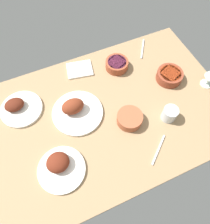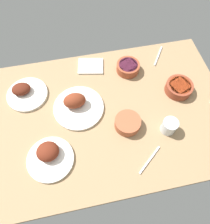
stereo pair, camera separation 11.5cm
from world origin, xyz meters
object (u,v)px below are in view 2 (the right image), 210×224
object	(u,v)px
plate_center_main	(25,93)
bowl_sauce	(179,87)
bowl_potatoes	(128,123)
folded_napkin	(91,66)
spoon_loose	(158,56)
fork_loose	(150,160)
plate_far_side	(49,156)
plate_near_viewer	(77,105)
water_tumbler	(169,126)
bowl_onions	(128,67)

from	to	relation	value
plate_center_main	bowl_sauce	bearing A→B (deg)	170.09
plate_center_main	bowl_sauce	size ratio (longest dim) A/B	1.52
plate_center_main	bowl_potatoes	world-z (taller)	plate_center_main
folded_napkin	spoon_loose	size ratio (longest dim) A/B	0.89
fork_loose	plate_center_main	bearing A→B (deg)	99.91
plate_far_side	bowl_potatoes	xyz separation A→B (cm)	(-41.96, -9.14, 0.41)
bowl_sauce	spoon_loose	bearing A→B (deg)	-84.58
plate_near_viewer	water_tumbler	world-z (taller)	plate_near_viewer
bowl_sauce	spoon_loose	xyz separation A→B (cm)	(2.64, -27.83, -2.68)
plate_near_viewer	bowl_potatoes	xyz separation A→B (cm)	(-24.59, 16.58, 0.37)
bowl_sauce	bowl_potatoes	size ratio (longest dim) A/B	1.11
spoon_loose	fork_loose	bearing A→B (deg)	-167.94
plate_near_viewer	bowl_potatoes	size ratio (longest dim) A/B	2.04
bowl_potatoes	bowl_onions	bearing A→B (deg)	-104.98
plate_near_viewer	spoon_loose	distance (cm)	63.00
fork_loose	spoon_loose	world-z (taller)	same
plate_near_viewer	bowl_sauce	xyz separation A→B (cm)	(-59.41, 0.62, 0.37)
plate_far_side	bowl_onions	size ratio (longest dim) A/B	1.66
plate_near_viewer	plate_far_side	distance (cm)	31.04
plate_near_viewer	folded_napkin	world-z (taller)	plate_near_viewer
plate_far_side	fork_loose	distance (cm)	49.51
bowl_onions	plate_far_side	bearing A→B (deg)	41.50
plate_center_main	plate_far_side	xyz separation A→B (cm)	(-10.76, 40.40, 0.71)
plate_center_main	bowl_potatoes	size ratio (longest dim) A/B	1.69
bowl_potatoes	spoon_loose	bearing A→B (deg)	-126.31
water_tumbler	spoon_loose	xyz separation A→B (cm)	(-11.75, -50.36, -3.68)
bowl_onions	fork_loose	distance (cm)	57.44
plate_center_main	spoon_loose	world-z (taller)	plate_center_main
bowl_potatoes	folded_napkin	size ratio (longest dim) A/B	0.89
folded_napkin	plate_center_main	bearing A→B (deg)	17.53
bowl_potatoes	plate_far_side	bearing A→B (deg)	12.29
plate_center_main	bowl_sauce	xyz separation A→B (cm)	(-87.54, 15.30, 1.12)
bowl_sauce	spoon_loose	size ratio (longest dim) A/B	0.88
water_tumbler	folded_napkin	size ratio (longest dim) A/B	0.53
plate_near_viewer	fork_loose	size ratio (longest dim) A/B	1.61
plate_near_viewer	fork_loose	xyz separation A→B (cm)	(-30.74, 37.18, -2.31)
plate_near_viewer	plate_center_main	xyz separation A→B (cm)	(28.13, -14.68, -0.75)
folded_napkin	spoon_loose	bearing A→B (deg)	179.66
folded_napkin	plate_near_viewer	bearing A→B (deg)	65.78
bowl_onions	water_tumbler	bearing A→B (deg)	103.79
bowl_onions	bowl_sauce	distance (cm)	32.46
plate_far_side	folded_napkin	xyz separation A→B (cm)	(-29.73, -53.20, -2.07)
bowl_sauce	fork_loose	xyz separation A→B (cm)	(28.67, 36.56, -2.68)
plate_center_main	fork_loose	distance (cm)	78.47
bowl_onions	bowl_sauce	bearing A→B (deg)	140.37
water_tumbler	bowl_sauce	bearing A→B (deg)	-122.56
bowl_potatoes	fork_loose	bearing A→B (deg)	106.62
fork_loose	plate_near_viewer	bearing A→B (deg)	90.87
bowl_onions	bowl_potatoes	distance (cm)	37.96
bowl_potatoes	fork_loose	world-z (taller)	bowl_potatoes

